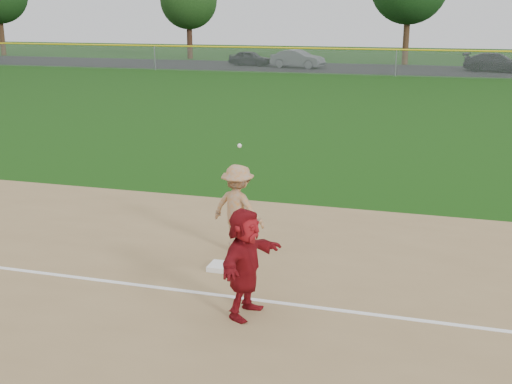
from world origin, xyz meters
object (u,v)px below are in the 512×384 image
(first_base, at_px, (221,267))
(car_right, at_px, (496,62))
(base_runner, at_px, (245,263))
(car_mid, at_px, (298,59))
(car_left, at_px, (250,58))

(first_base, relative_size, car_right, 0.08)
(base_runner, height_order, car_mid, base_runner)
(first_base, relative_size, base_runner, 0.24)
(car_left, xyz_separation_m, car_mid, (4.67, -1.16, 0.10))
(car_right, bearing_deg, base_runner, -176.30)
(car_right, bearing_deg, car_mid, 105.04)
(car_left, relative_size, car_mid, 0.84)
(base_runner, bearing_deg, car_left, 28.85)
(base_runner, bearing_deg, first_base, 43.32)
(car_mid, height_order, car_right, car_mid)
(car_mid, bearing_deg, base_runner, -156.99)
(first_base, bearing_deg, car_left, 105.88)
(car_left, xyz_separation_m, car_right, (21.09, -0.32, 0.09))
(car_left, bearing_deg, car_mid, -94.13)
(first_base, distance_m, base_runner, 2.17)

